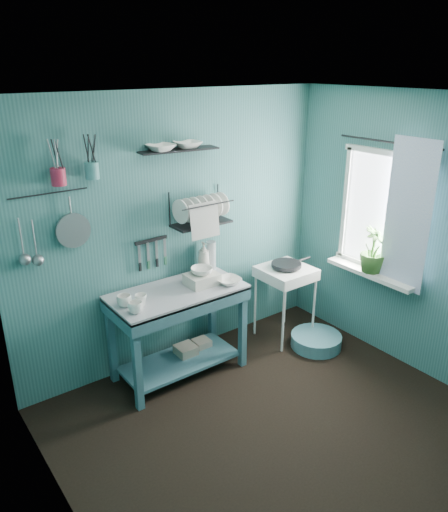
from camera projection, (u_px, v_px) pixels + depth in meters
floor at (283, 432)px, 3.91m from camera, size 3.20×3.20×0.00m
ceiling at (301, 98)px, 3.00m from camera, size 3.20×3.20×0.00m
wall_back at (178, 231)px, 4.58m from camera, size 3.20×0.00×3.20m
wall_left at (65, 364)px, 2.57m from camera, size 0.00×3.00×3.00m
wall_right at (425, 241)px, 4.34m from camera, size 0.00×3.00×3.00m
work_counter at (179, 333)px, 4.50m from camera, size 1.25×0.73×0.84m
mug_left at (136, 307)px, 3.95m from camera, size 0.12×0.12×0.10m
mug_mid at (141, 300)px, 4.08m from camera, size 0.14×0.14×0.09m
mug_right at (124, 301)px, 4.06m from camera, size 0.17×0.17×0.10m
wash_tub at (202, 279)px, 4.46m from camera, size 0.28×0.22×0.10m
tub_bowl at (202, 271)px, 4.43m from camera, size 0.20×0.19×0.06m
soap_bottle at (204, 257)px, 4.68m from camera, size 0.12×0.12×0.30m
water_bottle at (211, 255)px, 4.75m from camera, size 0.09×0.09×0.28m
counter_bowl at (229, 281)px, 4.48m from camera, size 0.22×0.22×0.05m
hotplate_stand at (284, 303)px, 5.13m from camera, size 0.49×0.49×0.78m
frying_pan at (286, 265)px, 4.98m from camera, size 0.30×0.30×0.03m
knife_strip at (151, 240)px, 4.40m from camera, size 0.32×0.03×0.03m
dish_rack at (201, 208)px, 4.49m from camera, size 0.58×0.31×0.32m
upper_shelf at (178, 150)px, 4.21m from camera, size 0.72×0.26×0.01m
shelf_bowl_left at (161, 142)px, 4.09m from camera, size 0.25×0.25×0.06m
shelf_bowl_right at (188, 145)px, 4.25m from camera, size 0.24×0.24×0.06m
utensil_cup_magenta at (58, 177)px, 3.69m from camera, size 0.11×0.11×0.13m
utensil_cup_teal at (92, 171)px, 3.83m from camera, size 0.11×0.11×0.13m
colander at (73, 231)px, 3.92m from camera, size 0.28×0.03×0.28m
ladle_outer at (21, 237)px, 3.70m from camera, size 0.01×0.01×0.30m
ladle_inner at (34, 239)px, 3.76m from camera, size 0.01×0.01×0.30m
hook_rail at (49, 193)px, 3.73m from camera, size 0.60×0.01×0.01m
window_glass at (383, 213)px, 4.61m from camera, size 0.00×1.10×1.10m
windowsill at (370, 273)px, 4.78m from camera, size 0.16×0.95×0.04m
curtain at (408, 216)px, 4.33m from camera, size 0.00×1.35×1.35m
curtain_rod at (388, 142)px, 4.35m from camera, size 0.02×1.05×0.02m
potted_plant at (373, 250)px, 4.69m from camera, size 0.30×0.30×0.44m
storage_tin_large at (186, 356)px, 4.71m from camera, size 0.18×0.18×0.22m
storage_tin_small at (202, 349)px, 4.85m from camera, size 0.15×0.15×0.20m
floor_basin at (316, 341)px, 5.05m from camera, size 0.51×0.51×0.13m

